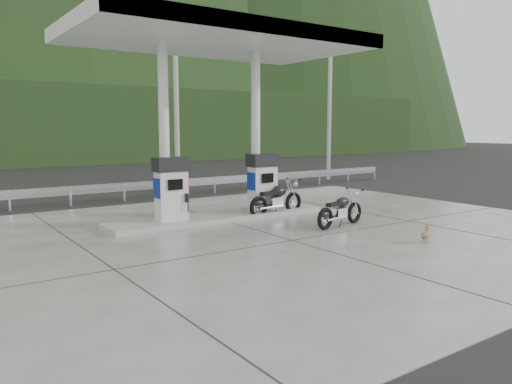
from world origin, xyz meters
TOP-DOWN VIEW (x-y plane):
  - ground at (0.00, 0.00)m, footprint 160.00×160.00m
  - forecourt_apron at (0.00, 0.00)m, footprint 18.00×14.00m
  - pump_island at (0.00, 2.50)m, footprint 7.00×1.40m
  - gas_pump_left at (-1.60, 2.50)m, footprint 0.95×0.55m
  - gas_pump_right at (1.60, 2.50)m, footprint 0.95×0.55m
  - canopy_column_left at (-1.60, 2.90)m, footprint 0.30×0.30m
  - canopy_column_right at (1.60, 2.90)m, footprint 0.30×0.30m
  - canopy_roof at (0.00, 2.50)m, footprint 8.50×5.00m
  - guardrail at (0.00, 8.00)m, footprint 26.00×0.16m
  - road at (0.00, 11.50)m, footprint 60.00×7.00m
  - utility_pole_b at (2.00, 9.50)m, footprint 0.22×0.22m
  - utility_pole_c at (11.00, 9.50)m, footprint 0.22×0.22m
  - tree_band at (0.00, 30.00)m, footprint 80.00×6.00m
  - motorcycle_left at (1.86, 2.10)m, footprint 2.13×0.87m
  - motorcycle_right at (2.25, -0.38)m, footprint 1.96×0.91m
  - duck at (2.55, -3.01)m, footprint 0.49×0.32m

SIDE VIEW (x-z plane):
  - ground at x=0.00m, z-range 0.00..0.00m
  - road at x=0.00m, z-range 0.00..0.01m
  - forecourt_apron at x=0.00m, z-range 0.00..0.02m
  - pump_island at x=0.00m, z-range 0.02..0.17m
  - duck at x=2.55m, z-range 0.02..0.36m
  - motorcycle_right at x=2.25m, z-range 0.02..0.91m
  - motorcycle_left at x=1.86m, z-range 0.02..1.00m
  - guardrail at x=0.00m, z-range 0.00..1.42m
  - gas_pump_left at x=-1.60m, z-range 0.17..1.97m
  - gas_pump_right at x=1.60m, z-range 0.17..1.97m
  - canopy_column_left at x=-1.60m, z-range 0.17..5.17m
  - canopy_column_right at x=1.60m, z-range 0.17..5.17m
  - tree_band at x=0.00m, z-range 0.00..6.00m
  - utility_pole_b at x=2.00m, z-range 0.00..8.00m
  - utility_pole_c at x=11.00m, z-range 0.00..8.00m
  - canopy_roof at x=0.00m, z-range 5.17..5.57m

